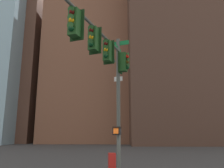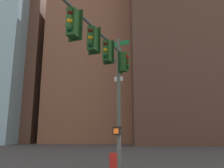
{
  "view_description": "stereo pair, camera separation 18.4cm",
  "coord_description": "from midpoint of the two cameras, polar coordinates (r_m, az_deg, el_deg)",
  "views": [
    {
      "loc": [
        0.48,
        11.54,
        2.38
      ],
      "look_at": [
        0.66,
        1.02,
        4.62
      ],
      "focal_mm": 35.97,
      "sensor_mm": 36.0,
      "label": 1
    },
    {
      "loc": [
        0.3,
        11.53,
        2.38
      ],
      "look_at": [
        0.66,
        1.02,
        4.62
      ],
      "focal_mm": 35.97,
      "sensor_mm": 36.0,
      "label": 2
    }
  ],
  "objects": [
    {
      "name": "signal_pole_assembly",
      "position": [
        10.29,
        -1.72,
        4.96
      ],
      "size": [
        2.52,
        5.48,
        7.27
      ],
      "rotation": [
        0.0,
        0.0,
        1.22
      ],
      "color": "#4C514C",
      "rests_on": "ground_plane"
    },
    {
      "name": "building_brick_farside",
      "position": [
        62.21,
        -25.21,
        7.96
      ],
      "size": [
        18.87,
        14.35,
        44.79
      ],
      "primitive_type": "cube",
      "color": "brown",
      "rests_on": "ground_plane"
    },
    {
      "name": "newspaper_box",
      "position": [
        14.95,
        -0.39,
        -19.14
      ],
      "size": [
        0.51,
        0.61,
        1.05
      ],
      "primitive_type": "cube",
      "rotation": [
        0.0,
        0.0,
        0.14
      ],
      "color": "red",
      "rests_on": "ground_plane"
    },
    {
      "name": "building_brick_midblock",
      "position": [
        55.64,
        -4.93,
        2.13
      ],
      "size": [
        20.39,
        19.49,
        31.83
      ],
      "primitive_type": "cube",
      "color": "brown",
      "rests_on": "ground_plane"
    },
    {
      "name": "building_brick_nearside",
      "position": [
        53.78,
        18.95,
        14.15
      ],
      "size": [
        27.37,
        16.41,
        50.98
      ],
      "primitive_type": "cube",
      "color": "#4C3328",
      "rests_on": "ground_plane"
    },
    {
      "name": "building_glass_tower",
      "position": [
        71.06,
        -26.25,
        14.86
      ],
      "size": [
        22.54,
        32.01,
        66.03
      ],
      "primitive_type": "cube",
      "color": "#8CB2C6",
      "rests_on": "ground_plane"
    }
  ]
}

